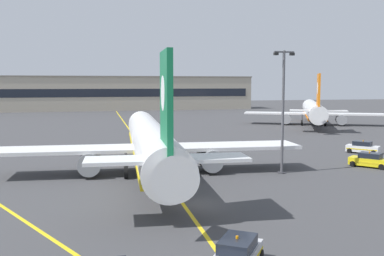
{
  "coord_description": "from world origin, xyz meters",
  "views": [
    {
      "loc": [
        -8.41,
        -32.28,
        9.41
      ],
      "look_at": [
        2.29,
        10.41,
        4.95
      ],
      "focal_mm": 40.96,
      "sensor_mm": 36.0,
      "label": 1
    }
  ],
  "objects_px": {
    "service_car_fourth": "(237,255)",
    "service_car_second": "(369,160)",
    "apron_lamp_post": "(283,110)",
    "service_car_third": "(363,148)",
    "airliner_foreground": "(151,142)",
    "airliner_background": "(313,111)"
  },
  "relations": [
    {
      "from": "apron_lamp_post",
      "to": "service_car_third",
      "type": "relative_size",
      "value": 2.97
    },
    {
      "from": "service_car_fourth",
      "to": "service_car_second",
      "type": "bearing_deg",
      "value": 43.04
    },
    {
      "from": "service_car_third",
      "to": "service_car_fourth",
      "type": "xyz_separation_m",
      "value": [
        -29.51,
        -31.38,
        0.0
      ]
    },
    {
      "from": "service_car_fourth",
      "to": "airliner_foreground",
      "type": "bearing_deg",
      "value": 91.39
    },
    {
      "from": "service_car_third",
      "to": "service_car_fourth",
      "type": "distance_m",
      "value": 43.07
    },
    {
      "from": "apron_lamp_post",
      "to": "airliner_background",
      "type": "bearing_deg",
      "value": 57.3
    },
    {
      "from": "service_car_second",
      "to": "service_car_third",
      "type": "distance_m",
      "value": 10.47
    },
    {
      "from": "apron_lamp_post",
      "to": "service_car_fourth",
      "type": "relative_size",
      "value": 2.87
    },
    {
      "from": "apron_lamp_post",
      "to": "service_car_third",
      "type": "xyz_separation_m",
      "value": [
        16.61,
        9.63,
        -5.95
      ]
    },
    {
      "from": "airliner_foreground",
      "to": "service_car_third",
      "type": "xyz_separation_m",
      "value": [
        30.11,
        6.71,
        -2.6
      ]
    },
    {
      "from": "service_car_third",
      "to": "service_car_fourth",
      "type": "relative_size",
      "value": 0.97
    },
    {
      "from": "apron_lamp_post",
      "to": "airliner_foreground",
      "type": "bearing_deg",
      "value": 167.79
    },
    {
      "from": "airliner_foreground",
      "to": "service_car_third",
      "type": "distance_m",
      "value": 30.96
    },
    {
      "from": "airliner_background",
      "to": "service_car_second",
      "type": "distance_m",
      "value": 51.3
    },
    {
      "from": "airliner_background",
      "to": "apron_lamp_post",
      "type": "height_order",
      "value": "apron_lamp_post"
    },
    {
      "from": "apron_lamp_post",
      "to": "service_car_fourth",
      "type": "distance_m",
      "value": 25.98
    },
    {
      "from": "airliner_foreground",
      "to": "service_car_fourth",
      "type": "height_order",
      "value": "airliner_foreground"
    },
    {
      "from": "service_car_second",
      "to": "airliner_foreground",
      "type": "bearing_deg",
      "value": 174.84
    },
    {
      "from": "airliner_foreground",
      "to": "service_car_third",
      "type": "relative_size",
      "value": 9.61
    },
    {
      "from": "service_car_second",
      "to": "airliner_background",
      "type": "bearing_deg",
      "value": 67.42
    },
    {
      "from": "airliner_foreground",
      "to": "service_car_fourth",
      "type": "xyz_separation_m",
      "value": [
        0.6,
        -24.67,
        -2.6
      ]
    },
    {
      "from": "service_car_second",
      "to": "service_car_third",
      "type": "relative_size",
      "value": 1.02
    }
  ]
}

